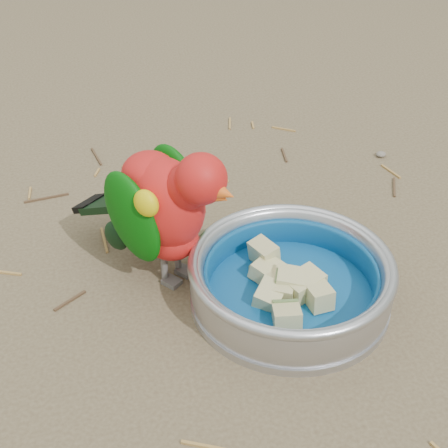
{
  "coord_description": "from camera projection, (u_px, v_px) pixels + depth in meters",
  "views": [
    {
      "loc": [
        -0.12,
        -0.55,
        0.5
      ],
      "look_at": [
        0.01,
        0.03,
        0.08
      ],
      "focal_mm": 50.0,
      "sensor_mm": 36.0,
      "label": 1
    }
  ],
  "objects": [
    {
      "name": "ground",
      "position": [
        219.0,
        292.0,
        0.75
      ],
      "size": [
        60.0,
        60.0,
        0.0
      ],
      "primitive_type": "plane",
      "color": "brown"
    },
    {
      "name": "food_bowl",
      "position": [
        289.0,
        296.0,
        0.73
      ],
      "size": [
        0.23,
        0.23,
        0.02
      ],
      "primitive_type": "cylinder",
      "color": "#B2B2BA",
      "rests_on": "ground"
    },
    {
      "name": "bowl_wall",
      "position": [
        291.0,
        276.0,
        0.71
      ],
      "size": [
        0.23,
        0.23,
        0.04
      ],
      "primitive_type": null,
      "color": "#B2B2BA",
      "rests_on": "food_bowl"
    },
    {
      "name": "fruit_wedges",
      "position": [
        291.0,
        281.0,
        0.72
      ],
      "size": [
        0.14,
        0.14,
        0.03
      ],
      "primitive_type": null,
      "color": "#C2BA7E",
      "rests_on": "food_bowl"
    },
    {
      "name": "lory_parrot",
      "position": [
        166.0,
        215.0,
        0.72
      ],
      "size": [
        0.22,
        0.24,
        0.18
      ],
      "primitive_type": null,
      "rotation": [
        0.0,
        0.0,
        -2.43
      ],
      "color": "red",
      "rests_on": "ground"
    },
    {
      "name": "ground_debris",
      "position": [
        205.0,
        246.0,
        0.82
      ],
      "size": [
        0.9,
        0.8,
        0.01
      ],
      "primitive_type": null,
      "color": "#9E773D",
      "rests_on": "ground"
    }
  ]
}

